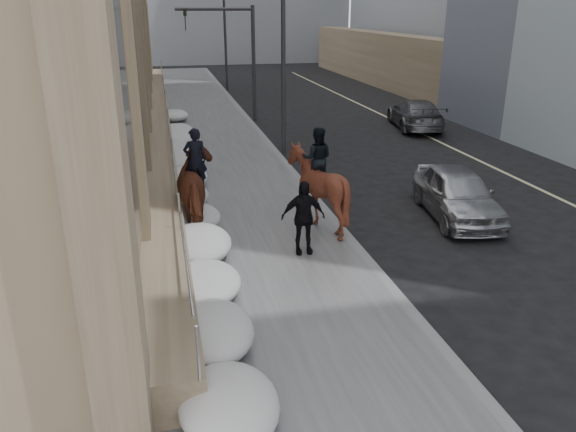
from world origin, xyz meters
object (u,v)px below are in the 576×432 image
at_px(mounted_horse_right, 317,186).
at_px(car_grey, 415,114).
at_px(car_silver, 457,193).
at_px(mounted_horse_left, 199,187).
at_px(pedestrian, 303,217).

bearing_deg(mounted_horse_right, car_grey, -106.69).
bearing_deg(car_silver, mounted_horse_right, -169.05).
bearing_deg(mounted_horse_left, car_grey, -139.58).
bearing_deg(car_silver, car_grey, 79.60).
xyz_separation_m(mounted_horse_left, mounted_horse_right, (3.14, -0.70, 0.04)).
relative_size(mounted_horse_right, pedestrian, 1.49).
bearing_deg(car_silver, mounted_horse_left, -175.18).
distance_m(mounted_horse_right, car_grey, 15.33).
distance_m(pedestrian, car_grey, 17.08).
xyz_separation_m(mounted_horse_left, car_grey, (11.87, 11.89, -0.54)).
relative_size(pedestrian, car_grey, 0.36).
relative_size(mounted_horse_left, car_silver, 0.63).
xyz_separation_m(car_silver, car_grey, (4.38, 12.44, 0.00)).
height_order(mounted_horse_right, car_silver, mounted_horse_right).
distance_m(mounted_horse_left, car_grey, 16.81).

